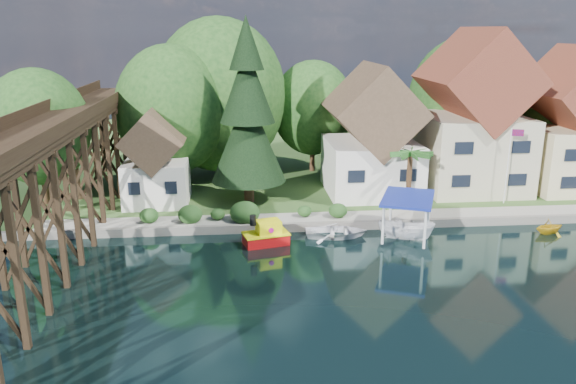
# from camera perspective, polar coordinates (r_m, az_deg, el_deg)

# --- Properties ---
(ground) EXTENTS (140.00, 140.00, 0.00)m
(ground) POSITION_cam_1_polar(r_m,az_deg,el_deg) (33.73, 2.78, -8.66)
(ground) COLOR black
(ground) RESTS_ON ground
(bank) EXTENTS (140.00, 52.00, 0.50)m
(bank) POSITION_cam_1_polar(r_m,az_deg,el_deg) (65.93, -1.28, 4.01)
(bank) COLOR #2A4B1E
(bank) RESTS_ON ground
(seawall) EXTENTS (60.00, 0.40, 0.62)m
(seawall) POSITION_cam_1_polar(r_m,az_deg,el_deg) (41.58, 6.75, -3.39)
(seawall) COLOR slate
(seawall) RESTS_ON ground
(promenade) EXTENTS (50.00, 2.60, 0.06)m
(promenade) POSITION_cam_1_polar(r_m,az_deg,el_deg) (43.15, 9.01, -2.44)
(promenade) COLOR gray
(promenade) RESTS_ON bank
(trestle_bridge) EXTENTS (4.12, 44.18, 9.30)m
(trestle_bridge) POSITION_cam_1_polar(r_m,az_deg,el_deg) (38.35, -22.69, 1.62)
(trestle_bridge) COLOR black
(trestle_bridge) RESTS_ON ground
(house_left) EXTENTS (7.64, 8.64, 11.02)m
(house_left) POSITION_cam_1_polar(r_m,az_deg,el_deg) (48.52, 8.50, 5.30)
(house_left) COLOR white
(house_left) RESTS_ON bank
(house_center) EXTENTS (8.65, 9.18, 13.89)m
(house_center) POSITION_cam_1_polar(r_m,az_deg,el_deg) (51.63, 18.25, 6.76)
(house_center) COLOR #C2B997
(house_center) RESTS_ON bank
(house_right) EXTENTS (8.15, 8.64, 12.45)m
(house_right) POSITION_cam_1_polar(r_m,az_deg,el_deg) (55.47, 27.01, 5.74)
(house_right) COLOR beige
(house_right) RESTS_ON bank
(shed) EXTENTS (5.09, 5.40, 7.85)m
(shed) POSITION_cam_1_polar(r_m,az_deg,el_deg) (46.44, -13.28, 2.90)
(shed) COLOR white
(shed) RESTS_ON bank
(bg_trees) EXTENTS (49.90, 13.30, 10.57)m
(bg_trees) POSITION_cam_1_polar(r_m,az_deg,el_deg) (52.28, 0.76, 8.64)
(bg_trees) COLOR #382314
(bg_trees) RESTS_ON bank
(shrubs) EXTENTS (15.76, 2.47, 1.70)m
(shrubs) POSITION_cam_1_polar(r_m,az_deg,el_deg) (41.62, -5.24, -1.99)
(shrubs) COLOR #1E4117
(shrubs) RESTS_ON bank
(conifer) EXTENTS (5.99, 5.99, 14.76)m
(conifer) POSITION_cam_1_polar(r_m,az_deg,el_deg) (44.80, -4.12, 7.73)
(conifer) COLOR #382314
(conifer) RESTS_ON bank
(palm_tree) EXTENTS (3.94, 3.94, 4.81)m
(palm_tree) POSITION_cam_1_polar(r_m,az_deg,el_deg) (44.98, 12.33, 3.67)
(palm_tree) COLOR #382314
(palm_tree) RESTS_ON bank
(flagpole) EXTENTS (0.93, 0.36, 6.20)m
(flagpole) POSITION_cam_1_polar(r_m,az_deg,el_deg) (48.24, 21.64, 3.24)
(flagpole) COLOR white
(flagpole) RESTS_ON bank
(tugboat) EXTENTS (3.39, 2.37, 2.23)m
(tugboat) POSITION_cam_1_polar(r_m,az_deg,el_deg) (38.44, -2.21, -4.38)
(tugboat) COLOR red
(tugboat) RESTS_ON ground
(boat_white_a) EXTENTS (4.55, 3.37, 0.91)m
(boat_white_a) POSITION_cam_1_polar(r_m,az_deg,el_deg) (40.00, 4.93, -3.92)
(boat_white_a) COLOR white
(boat_white_a) RESTS_ON ground
(boat_canopy) EXTENTS (4.91, 5.75, 3.12)m
(boat_canopy) POSITION_cam_1_polar(r_m,az_deg,el_deg) (39.86, 11.96, -2.94)
(boat_canopy) COLOR white
(boat_canopy) RESTS_ON ground
(boat_yellow) EXTENTS (2.69, 2.46, 1.21)m
(boat_yellow) POSITION_cam_1_polar(r_m,az_deg,el_deg) (44.59, 25.04, -3.09)
(boat_yellow) COLOR gold
(boat_yellow) RESTS_ON ground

